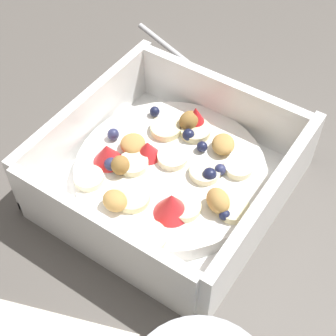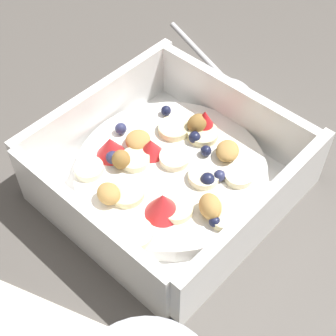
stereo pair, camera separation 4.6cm
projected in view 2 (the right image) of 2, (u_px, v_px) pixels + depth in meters
name	position (u px, v px, depth m)	size (l,w,h in m)	color
ground_plane	(181.00, 193.00, 0.48)	(2.40, 2.40, 0.00)	#56514C
fruit_bowl	(168.00, 174.00, 0.47)	(0.20, 0.20, 0.07)	white
spoon	(224.00, 75.00, 0.59)	(0.07, 0.17, 0.01)	silver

